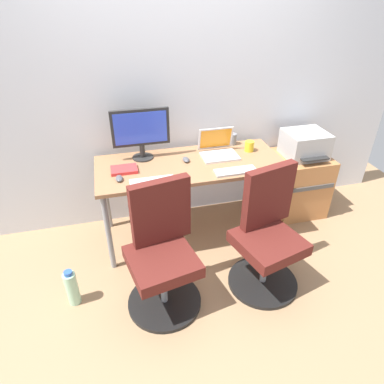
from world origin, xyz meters
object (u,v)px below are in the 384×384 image
side_cabinet (297,183)px  open_laptop (218,149)px  printer (305,144)px  coffee_mug (249,146)px  office_chair_right (267,236)px  water_bottle_on_floor (72,288)px  desktop_monitor (141,131)px  office_chair_left (162,254)px

side_cabinet → open_laptop: bearing=-178.5°
printer → open_laptop: size_ratio=1.29×
coffee_mug → office_chair_right: bearing=-101.2°
office_chair_right → water_bottle_on_floor: (-1.45, 0.11, -0.28)m
office_chair_right → printer: office_chair_right is taller
water_bottle_on_floor → desktop_monitor: (0.66, 0.79, 0.84)m
coffee_mug → open_laptop: bearing=-179.7°
printer → water_bottle_on_floor: bearing=-161.9°
open_laptop → coffee_mug: 0.30m
printer → water_bottle_on_floor: size_ratio=1.29×
office_chair_left → desktop_monitor: bearing=89.7°
office_chair_right → office_chair_left: bearing=179.9°
office_chair_left → office_chair_right: 0.79m
office_chair_right → open_laptop: (-0.14, 0.80, 0.37)m
printer → coffee_mug: printer is taller
water_bottle_on_floor → coffee_mug: bearing=23.4°
water_bottle_on_floor → desktop_monitor: 1.33m
side_cabinet → coffee_mug: 0.75m
printer → side_cabinet: bearing=90.0°
office_chair_left → printer: bearing=28.4°
coffee_mug → desktop_monitor: bearing=174.4°
printer → coffee_mug: bearing=-178.0°
water_bottle_on_floor → open_laptop: bearing=27.8°
office_chair_left → desktop_monitor: size_ratio=1.96×
desktop_monitor → side_cabinet: bearing=-2.7°
printer → open_laptop: 0.87m
side_cabinet → desktop_monitor: bearing=177.3°
side_cabinet → office_chair_right: bearing=-131.6°
office_chair_left → open_laptop: (0.65, 0.80, 0.37)m
printer → desktop_monitor: desktop_monitor is taller
office_chair_left → coffee_mug: office_chair_left is taller
desktop_monitor → coffee_mug: (0.94, -0.09, -0.20)m
desktop_monitor → open_laptop: (0.65, -0.09, -0.20)m
printer → office_chair_right: bearing=-131.7°
open_laptop → office_chair_left: bearing=-129.1°
printer → desktop_monitor: 1.54m
desktop_monitor → printer: bearing=-2.7°
water_bottle_on_floor → open_laptop: size_ratio=1.00×
water_bottle_on_floor → office_chair_right: bearing=-4.4°
side_cabinet → water_bottle_on_floor: 2.30m
side_cabinet → water_bottle_on_floor: (-2.18, -0.71, -0.16)m
printer → desktop_monitor: bearing=177.3°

